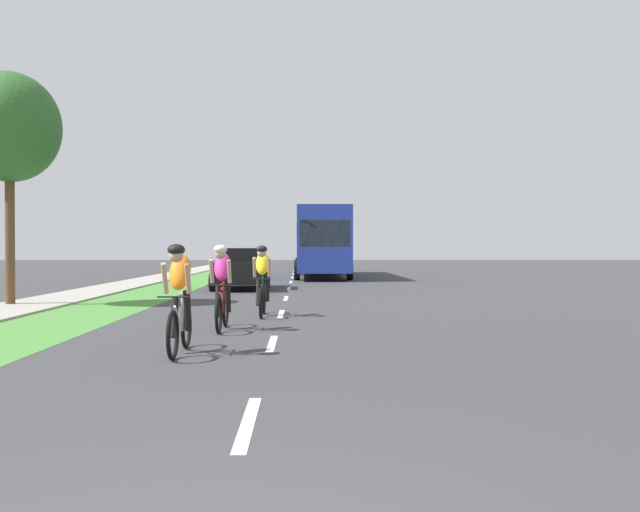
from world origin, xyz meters
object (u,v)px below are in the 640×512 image
Objects in this scene: cyclist_lead at (179,298)px; street_tree_near at (9,128)px; sedan_black at (242,268)px; bus_blue at (321,239)px; cyclist_trailing at (222,286)px; cyclist_distant at (262,280)px.

street_tree_near reaches higher than cyclist_lead.
sedan_black is 0.37× the size of bus_blue.
street_tree_near is (-8.72, -17.27, 2.69)m from bus_blue.
cyclist_trailing is 1.00× the size of cyclist_distant.
cyclist_trailing is (0.28, 2.71, 0.00)m from cyclist_lead.
cyclist_lead is at bearing -99.62° from cyclist_distant.
bus_blue reaches higher than cyclist_lead.
cyclist_trailing is 2.52m from cyclist_distant.
street_tree_near is at bearing -116.79° from bus_blue.
cyclist_distant is 20.23m from bus_blue.
cyclist_distant is 9.86m from sedan_black.
cyclist_trailing is at bearing 84.17° from cyclist_lead.
cyclist_distant reaches higher than sedan_black.
cyclist_distant is (0.88, 5.16, 0.00)m from cyclist_lead.
cyclist_lead is at bearing -53.48° from street_tree_near.
street_tree_near reaches higher than bus_blue.
sedan_black is at bearing 93.56° from cyclist_trailing.
sedan_black is 0.70× the size of street_tree_near.
street_tree_near is (-6.80, 2.84, 3.86)m from cyclist_distant.
cyclist_lead is 1.00× the size of cyclist_trailing.
street_tree_near is at bearing -128.16° from sedan_black.
cyclist_distant is 8.32m from street_tree_near.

